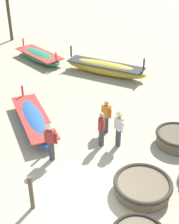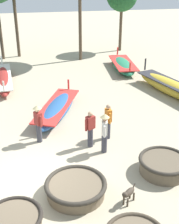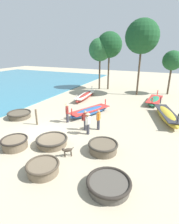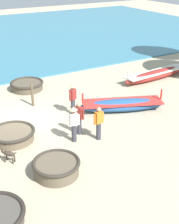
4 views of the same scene
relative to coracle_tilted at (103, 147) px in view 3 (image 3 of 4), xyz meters
The scene contains 21 objects.
ground_plane 4.68m from the coracle_tilted, behind, with size 80.00×80.00×0.00m, color tan.
coracle_tilted is the anchor object (origin of this frame).
coracle_far_right 3.65m from the coracle_tilted, 123.81° to the right, with size 1.66×1.66×0.55m.
coracle_beside_post 2.99m from the coracle_tilted, 64.78° to the right, with size 1.99×1.99×0.47m.
coracle_center 3.30m from the coracle_tilted, 168.96° to the right, with size 2.01×2.01×0.50m.
coracle_far_left 8.95m from the coracle_tilted, 166.78° to the left, with size 2.05×2.05×0.52m.
coracle_nearest 5.46m from the coracle_tilted, 159.90° to the right, with size 1.63×1.63×0.63m.
long_boat_ochre_hull 6.31m from the coracle_tilted, 121.54° to the left, with size 2.81×4.68×1.08m.
long_boat_red_hull 11.98m from the coracle_tilted, 120.99° to the left, with size 1.40×5.61×1.08m.
long_boat_white_hull 11.81m from the coracle_tilted, 81.07° to the left, with size 1.56×4.26×1.10m.
long_boat_green_hull 7.67m from the coracle_tilted, 64.86° to the left, with size 2.63×5.27×1.45m.
fisherman_standing_right 2.53m from the coracle_tilted, 136.58° to the left, with size 0.36×0.52×1.67m.
fisherman_standing_left 3.09m from the coracle_tilted, 117.10° to the left, with size 0.25×0.53×1.57m.
fisherman_hauling 3.18m from the coracle_tilted, 135.63° to the left, with size 0.47×0.36×1.57m.
fisherman_crouching 5.21m from the coracle_tilted, 145.44° to the left, with size 0.36×0.48×1.67m.
dog 2.13m from the coracle_tilted, 142.39° to the right, with size 0.55×0.50×0.55m.
mooring_post_mid_beach 6.44m from the coracle_tilted, 166.64° to the left, with size 0.14×0.14×1.31m, color brown.
tree_rightmost 16.22m from the coracle_tilted, 92.66° to the left, with size 4.04×4.04×9.21m.
tree_right_mid 18.07m from the coracle_tilted, 112.32° to the left, with size 3.20×3.20×7.29m.
tree_leftmost 17.57m from the coracle_tilted, 79.79° to the left, with size 2.47×2.47×5.64m.
tree_center 18.34m from the coracle_tilted, 107.99° to the left, with size 3.55×3.55×8.09m.
Camera 3 is at (7.69, -8.98, 5.82)m, focal length 28.00 mm.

